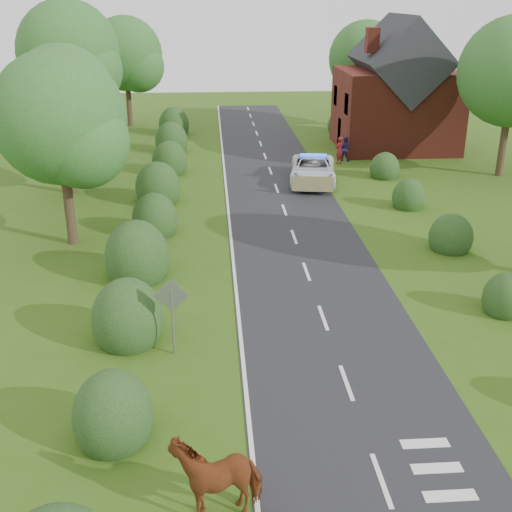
{
  "coord_description": "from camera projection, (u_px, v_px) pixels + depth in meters",
  "views": [
    {
      "loc": [
        -3.69,
        -15.43,
        10.33
      ],
      "look_at": [
        -2.13,
        6.66,
        1.3
      ],
      "focal_mm": 45.0,
      "sensor_mm": 36.0,
      "label": 1
    }
  ],
  "objects": [
    {
      "name": "pedestrian_purple",
      "position": [
        345.0,
        149.0,
        42.77
      ],
      "size": [
        1.0,
        0.93,
        1.64
      ],
      "primitive_type": "imported",
      "rotation": [
        0.0,
        0.0,
        2.62
      ],
      "color": "#2F1C54",
      "rests_on": "ground"
    },
    {
      "name": "road",
      "position": [
        287.0,
        216.0,
        32.24
      ],
      "size": [
        6.0,
        70.0,
        0.02
      ],
      "primitive_type": "cube",
      "color": "black",
      "rests_on": "ground"
    },
    {
      "name": "hedgerow_right",
      "position": [
        441.0,
        228.0,
        28.97
      ],
      "size": [
        2.1,
        45.78,
        2.1
      ],
      "color": "black",
      "rests_on": "ground"
    },
    {
      "name": "road_sign",
      "position": [
        172.0,
        306.0,
        19.29
      ],
      "size": [
        1.06,
        0.08,
        2.53
      ],
      "color": "gray",
      "rests_on": "ground"
    },
    {
      "name": "house",
      "position": [
        397.0,
        95.0,
        45.29
      ],
      "size": [
        8.0,
        7.4,
        9.17
      ],
      "color": "maroon",
      "rests_on": "ground"
    },
    {
      "name": "tree_left_b",
      "position": [
        68.0,
        102.0,
        34.09
      ],
      "size": [
        5.74,
        5.6,
        8.07
      ],
      "color": "#332316",
      "rests_on": "ground"
    },
    {
      "name": "hedgerow_left",
      "position": [
        150.0,
        228.0,
        28.48
      ],
      "size": [
        2.75,
        50.41,
        3.0
      ],
      "color": "black",
      "rests_on": "ground"
    },
    {
      "name": "road_markings",
      "position": [
        258.0,
        231.0,
        30.22
      ],
      "size": [
        4.96,
        70.0,
        0.01
      ],
      "color": "white",
      "rests_on": "road"
    },
    {
      "name": "tree_left_c",
      "position": [
        73.0,
        57.0,
        42.65
      ],
      "size": [
        6.97,
        6.8,
        10.22
      ],
      "color": "#332316",
      "rests_on": "ground"
    },
    {
      "name": "tree_left_d",
      "position": [
        129.0,
        57.0,
        52.4
      ],
      "size": [
        6.15,
        6.0,
        8.89
      ],
      "color": "#332316",
      "rests_on": "ground"
    },
    {
      "name": "ground",
      "position": [
        346.0,
        383.0,
        18.39
      ],
      "size": [
        120.0,
        120.0,
        0.0
      ],
      "primitive_type": "plane",
      "color": "#385512"
    },
    {
      "name": "police_van",
      "position": [
        313.0,
        170.0,
        37.8
      ],
      "size": [
        3.4,
        5.96,
        1.71
      ],
      "rotation": [
        0.0,
        0.0,
        -0.15
      ],
      "color": "silver",
      "rests_on": "ground"
    },
    {
      "name": "pedestrian_red",
      "position": [
        339.0,
        150.0,
        41.96
      ],
      "size": [
        0.77,
        0.76,
        1.79
      ],
      "primitive_type": "imported",
      "rotation": [
        0.0,
        0.0,
        3.87
      ],
      "color": "maroon",
      "rests_on": "ground"
    },
    {
      "name": "tree_right_c",
      "position": [
        369.0,
        61.0,
        51.94
      ],
      "size": [
        6.15,
        6.0,
        8.58
      ],
      "color": "#332316",
      "rests_on": "ground"
    },
    {
      "name": "cow",
      "position": [
        217.0,
        477.0,
        13.68
      ],
      "size": [
        2.43,
        1.69,
        1.57
      ],
      "primitive_type": "imported",
      "rotation": [
        0.0,
        0.0,
        -1.31
      ],
      "color": "brown",
      "rests_on": "ground"
    },
    {
      "name": "tree_left_a",
      "position": [
        65.0,
        124.0,
        26.69
      ],
      "size": [
        5.74,
        5.6,
        8.38
      ],
      "color": "#332316",
      "rests_on": "ground"
    }
  ]
}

